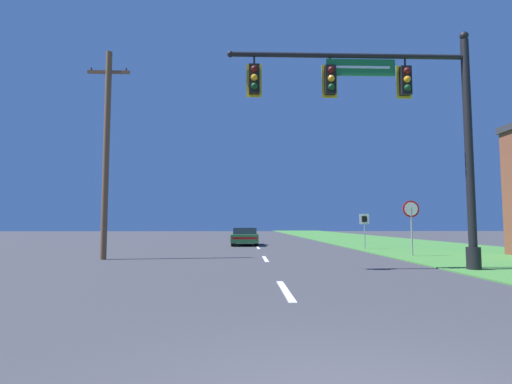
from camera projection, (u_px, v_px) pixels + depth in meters
name	position (u px, v px, depth m)	size (l,w,h in m)	color
grass_verge_right	(381.00, 242.00, 33.09)	(10.00, 110.00, 0.04)	#428438
road_center_line	(258.00, 248.00, 24.78)	(0.16, 34.80, 0.01)	silver
signal_mast	(404.00, 120.00, 12.97)	(8.09, 0.47, 7.83)	black
car_ahead	(245.00, 236.00, 27.91)	(1.88, 4.33, 1.19)	black
stop_sign	(411.00, 215.00, 18.18)	(0.76, 0.07, 2.50)	gray
route_sign_post	(364.00, 223.00, 23.38)	(0.55, 0.06, 2.03)	gray
utility_pole_near	(106.00, 150.00, 16.99)	(1.80, 0.26, 8.94)	brown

